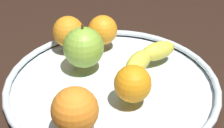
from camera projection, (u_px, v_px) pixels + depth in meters
The scene contains 8 objects.
ground_plane at pixel (112, 94), 59.29cm from camera, with size 128.17×128.17×4.00cm, color black.
fruit_bowl at pixel (112, 82), 57.69cm from camera, with size 38.64×38.64×1.80cm.
banana at pixel (143, 65), 57.52cm from camera, with size 19.14×10.28×3.53cm.
apple at pixel (84, 47), 58.73cm from camera, with size 7.68×7.68×8.48cm.
orange_front_left at pixel (75, 110), 44.81cm from camera, with size 6.90×6.90×6.90cm, color orange.
orange_back_right at pixel (103, 30), 66.18cm from camera, with size 6.18×6.18×6.18cm, color orange.
orange_front_right at pixel (68, 32), 65.23cm from camera, with size 6.47×6.47×6.47cm, color orange.
orange_back_left at pixel (133, 84), 50.67cm from camera, with size 6.12×6.12×6.12cm, color orange.
Camera 1 is at (45.55, 8.65, 35.40)cm, focal length 50.79 mm.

